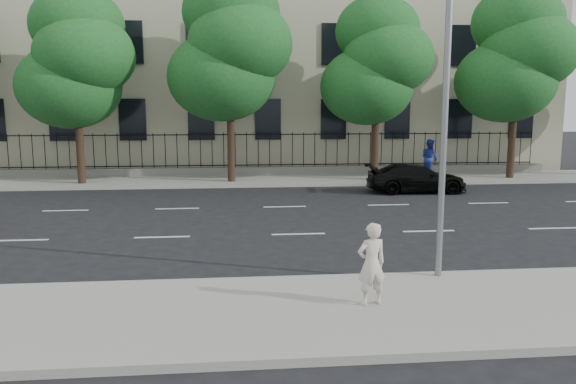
% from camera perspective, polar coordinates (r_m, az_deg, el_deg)
% --- Properties ---
extents(ground, '(120.00, 120.00, 0.00)m').
position_cam_1_polar(ground, '(14.36, 2.23, -6.59)').
color(ground, black).
rests_on(ground, ground).
extents(near_sidewalk, '(60.00, 4.00, 0.15)m').
position_cam_1_polar(near_sidewalk, '(10.58, 5.22, -11.97)').
color(near_sidewalk, gray).
rests_on(near_sidewalk, ground).
extents(far_sidewalk, '(60.00, 4.00, 0.15)m').
position_cam_1_polar(far_sidewalk, '(28.02, -1.64, 1.24)').
color(far_sidewalk, gray).
rests_on(far_sidewalk, ground).
extents(lane_markings, '(49.60, 4.62, 0.01)m').
position_cam_1_polar(lane_markings, '(18.94, 0.28, -2.73)').
color(lane_markings, silver).
rests_on(lane_markings, ground).
extents(masonry_building, '(34.60, 12.11, 18.50)m').
position_cam_1_polar(masonry_building, '(37.06, -2.70, 16.99)').
color(masonry_building, '#BAB394').
rests_on(masonry_building, ground).
extents(iron_fence, '(30.00, 0.50, 2.20)m').
position_cam_1_polar(iron_fence, '(29.63, -1.87, 2.77)').
color(iron_fence, slate).
rests_on(iron_fence, far_sidewalk).
extents(street_light, '(0.25, 3.32, 8.05)m').
position_cam_1_polar(street_light, '(12.78, 15.05, 14.50)').
color(street_light, slate).
rests_on(street_light, near_sidewalk).
extents(tree_b, '(5.53, 5.12, 8.97)m').
position_cam_1_polar(tree_b, '(28.04, -20.66, 12.49)').
color(tree_b, '#382619').
rests_on(tree_b, far_sidewalk).
extents(tree_c, '(5.89, 5.50, 9.80)m').
position_cam_1_polar(tree_c, '(27.18, -5.87, 14.34)').
color(tree_c, '#382619').
rests_on(tree_c, far_sidewalk).
extents(tree_d, '(5.34, 4.94, 8.84)m').
position_cam_1_polar(tree_d, '(28.01, 9.01, 12.94)').
color(tree_d, '#382619').
rests_on(tree_d, far_sidewalk).
extents(tree_e, '(5.71, 5.31, 9.46)m').
position_cam_1_polar(tree_e, '(30.53, 22.18, 12.74)').
color(tree_e, '#382619').
rests_on(tree_e, far_sidewalk).
extents(black_sedan, '(4.38, 1.92, 1.25)m').
position_cam_1_polar(black_sedan, '(25.13, 12.90, 1.39)').
color(black_sedan, black).
rests_on(black_sedan, ground).
extents(woman_near, '(0.64, 0.49, 1.56)m').
position_cam_1_polar(woman_near, '(10.53, 8.47, -7.24)').
color(woman_near, beige).
rests_on(woman_near, near_sidewalk).
extents(pedestrian_far, '(1.03, 1.14, 1.92)m').
position_cam_1_polar(pedestrian_far, '(29.44, 14.18, 3.37)').
color(pedestrian_far, navy).
rests_on(pedestrian_far, far_sidewalk).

